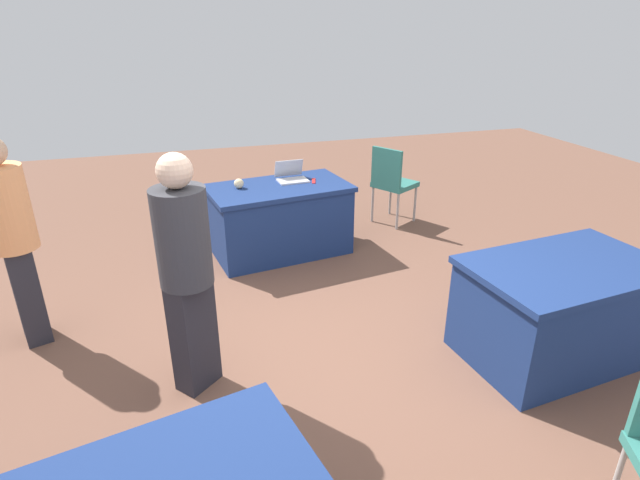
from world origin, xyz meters
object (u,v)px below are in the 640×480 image
table_mid_right (559,310)px  yarn_ball (239,183)px  scissors_red (314,181)px  laptop_silver (292,177)px  person_attendee_browsing (12,234)px  person_attendee_standing (186,266)px  chair_near_front (392,180)px  table_foreground (280,219)px

table_mid_right → yarn_ball: bearing=-51.2°
table_mid_right → scissors_red: 2.77m
table_mid_right → laptop_silver: size_ratio=4.46×
yarn_ball → scissors_red: bearing=-179.0°
laptop_silver → yarn_ball: laptop_silver is taller
person_attendee_browsing → laptop_silver: bearing=-82.2°
person_attendee_browsing → person_attendee_standing: bearing=-147.1°
table_mid_right → scissors_red: size_ratio=8.28×
laptop_silver → scissors_red: laptop_silver is taller
chair_near_front → laptop_silver: (1.33, 0.28, 0.23)m
person_attendee_standing → yarn_ball: 2.14m
table_foreground → person_attendee_browsing: bearing=25.2°
table_mid_right → laptop_silver: (1.39, -2.58, 0.42)m
laptop_silver → table_foreground: bearing=37.6°
laptop_silver → chair_near_front: bearing=-171.5°
person_attendee_browsing → yarn_ball: (-1.83, -1.09, -0.10)m
scissors_red → table_foreground: bearing=-66.4°
person_attendee_standing → scissors_red: size_ratio=9.17×
person_attendee_browsing → scissors_red: (-2.64, -1.11, -0.15)m
table_mid_right → person_attendee_standing: size_ratio=0.90×
person_attendee_browsing → laptop_silver: 2.71m
person_attendee_standing → table_foreground: bearing=-158.3°
yarn_ball → chair_near_front: bearing=-168.2°
person_attendee_standing → person_attendee_browsing: person_attendee_standing is taller
scissors_red → person_attendee_browsing: bearing=-51.0°
laptop_silver → yarn_ball: size_ratio=3.30×
person_attendee_standing → scissors_red: bearing=-165.8°
table_mid_right → chair_near_front: chair_near_front is taller
table_mid_right → person_attendee_browsing: 4.09m
table_foreground → laptop_silver: size_ratio=4.68×
table_mid_right → laptop_silver: 2.96m
table_foreground → yarn_ball: bearing=-5.2°
person_attendee_browsing → yarn_ball: 2.13m
table_foreground → person_attendee_standing: bearing=62.4°
chair_near_front → scissors_red: (1.11, 0.39, 0.20)m
yarn_ball → scissors_red: 0.81m
scissors_red → laptop_silver: bearing=-99.4°
table_mid_right → laptop_silver: bearing=-61.7°
person_attendee_browsing → scissors_red: size_ratio=9.06×
table_mid_right → person_attendee_standing: 2.70m
scissors_red → person_attendee_standing: bearing=-18.8°
table_mid_right → scissors_red: bearing=-64.7°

